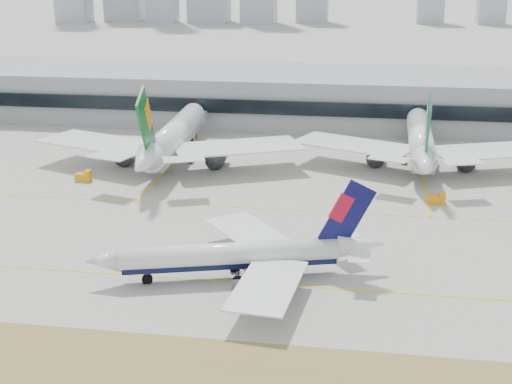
% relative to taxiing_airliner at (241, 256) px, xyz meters
% --- Properties ---
extents(ground, '(3000.00, 3000.00, 0.00)m').
position_rel_taxiing_airliner_xyz_m(ground, '(-0.58, 3.39, -3.87)').
color(ground, '#A3A198').
rests_on(ground, ground).
extents(taxiing_airliner, '(46.84, 39.91, 16.06)m').
position_rel_taxiing_airliner_xyz_m(taxiing_airliner, '(0.00, 0.00, 0.00)').
color(taxiing_airliner, white).
rests_on(taxiing_airliner, ground).
extents(widebody_eva, '(66.99, 65.46, 23.89)m').
position_rel_taxiing_airliner_xyz_m(widebody_eva, '(-28.29, 63.28, 2.48)').
color(widebody_eva, white).
rests_on(widebody_eva, ground).
extents(widebody_cathay, '(63.25, 61.75, 22.54)m').
position_rel_taxiing_airliner_xyz_m(widebody_cathay, '(32.26, 70.79, 2.12)').
color(widebody_cathay, white).
rests_on(widebody_cathay, ground).
extents(terminal, '(280.00, 43.10, 15.00)m').
position_rel_taxiing_airliner_xyz_m(terminal, '(-0.58, 118.23, 3.63)').
color(terminal, gray).
rests_on(terminal, ground).
extents(gse_b, '(3.55, 2.00, 2.60)m').
position_rel_taxiing_airliner_xyz_m(gse_b, '(-44.68, 45.65, -2.83)').
color(gse_b, orange).
rests_on(gse_b, ground).
extents(gse_c, '(3.55, 2.00, 2.60)m').
position_rel_taxiing_airliner_xyz_m(gse_c, '(34.16, 41.79, -2.83)').
color(gse_c, orange).
rests_on(gse_c, ground).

